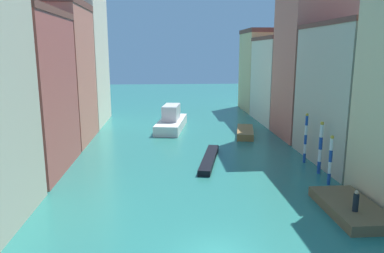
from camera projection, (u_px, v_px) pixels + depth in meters
The scene contains 16 objects.
ground_plane at pixel (188, 142), 43.18m from camera, with size 154.00×154.00×0.00m, color #28756B.
building_left_1 at pixel (20, 92), 31.67m from camera, with size 7.35×11.13×14.16m.
building_left_2 at pixel (56, 73), 42.17m from camera, with size 7.35×10.40×16.14m.
building_left_3 at pixel (77, 48), 52.58m from camera, with size 7.35×11.76×22.00m.
building_right_1 at pixel (355, 94), 34.21m from camera, with size 7.35×12.09×13.23m.
building_right_2 at pixel (313, 50), 43.75m from camera, with size 7.35×8.60×21.34m.
building_right_3 at pixel (283, 80), 54.78m from camera, with size 7.35×12.04×12.66m.
building_right_4 at pixel (264, 70), 65.28m from camera, with size 7.35×9.86×14.32m.
waterfront_dock at pixel (351, 208), 24.32m from camera, with size 3.23×6.44×0.69m.
person_on_dock at pixel (356, 202), 22.93m from camera, with size 0.36×0.36×1.39m.
mooring_pole_0 at pixel (330, 160), 29.12m from camera, with size 0.30×0.30×4.10m.
mooring_pole_1 at pixel (320, 147), 31.77m from camera, with size 0.34×0.34×4.68m.
mooring_pole_2 at pixel (306, 138), 34.88m from camera, with size 0.28×0.28×4.85m.
vaporetto_white at pixel (171, 121), 50.28m from camera, with size 4.84×10.56×3.35m.
gondola_black at pixel (209, 159), 35.56m from camera, with size 3.08×8.94×0.54m.
motorboat_0 at pixel (245, 132), 46.66m from camera, with size 3.35×6.95×0.82m.
Camera 1 is at (-2.60, -17.31, 10.64)m, focal length 34.12 mm.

